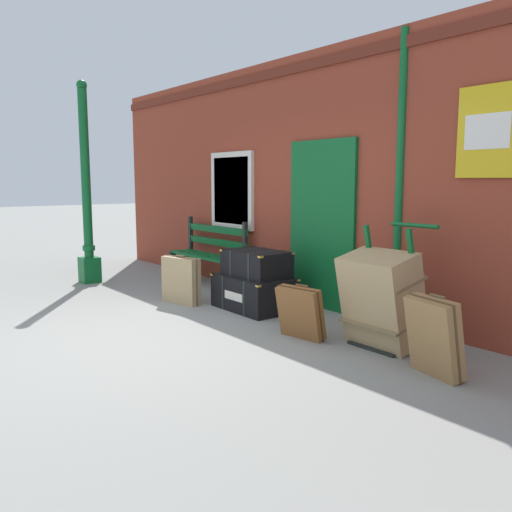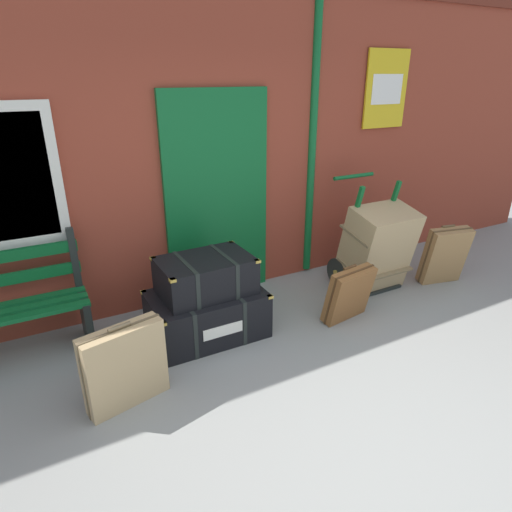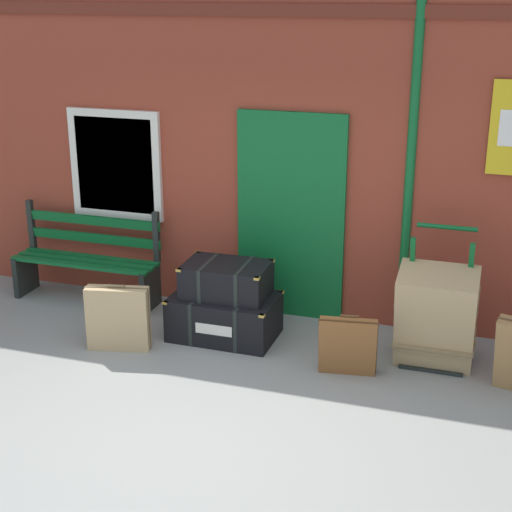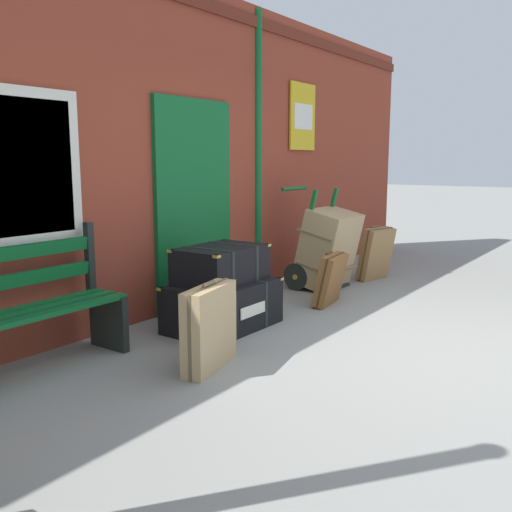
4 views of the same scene
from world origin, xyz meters
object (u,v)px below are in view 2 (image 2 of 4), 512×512
Objects in this scene: steamer_trunk_middle at (205,275)px; suitcase_olive at (445,255)px; suitcase_caramel at (125,366)px; suitcase_beige at (349,294)px; large_brown_trunk at (377,248)px; steamer_trunk_base at (207,314)px; porters_trolley at (364,260)px.

suitcase_olive is at bearing -6.19° from steamer_trunk_middle.
suitcase_olive is at bearing 4.51° from suitcase_caramel.
large_brown_trunk is at bearing 30.14° from suitcase_beige.
suitcase_caramel is at bearing -168.89° from large_brown_trunk.
steamer_trunk_base is 2.00m from porters_trolley.
porters_trolley reaches higher than suitcase_caramel.
steamer_trunk_base is at bearing 33.02° from suitcase_caramel.
steamer_trunk_base is 1.02m from suitcase_caramel.
suitcase_olive is (0.77, -0.45, 0.06)m from porters_trolley.
steamer_trunk_middle is 1.98m from large_brown_trunk.
porters_trolley is 0.91m from suitcase_beige.
steamer_trunk_middle reaches higher than suitcase_olive.
steamer_trunk_base is at bearing 174.46° from suitcase_olive.
porters_trolley reaches higher than steamer_trunk_base.
steamer_trunk_middle is 1.38m from suitcase_beige.
large_brown_trunk is at bearing 0.17° from steamer_trunk_base.
large_brown_trunk is 2.90m from suitcase_caramel.
porters_trolley is 1.83× the size of suitcase_caramel.
suitcase_olive is (3.61, 0.28, 0.03)m from suitcase_caramel.
suitcase_beige is (-0.70, -0.58, 0.00)m from porters_trolley.
porters_trolley is 1.24× the size of large_brown_trunk.
steamer_trunk_base is 1.24× the size of steamer_trunk_middle.
suitcase_caramel is 0.94× the size of suitcase_olive.
steamer_trunk_middle is at bearing 173.81° from suitcase_olive.
suitcase_beige is at bearing 4.05° from suitcase_caramel.
large_brown_trunk reaches higher than steamer_trunk_middle.
suitcase_caramel is at bearing -175.49° from suitcase_olive.
porters_trolley is at bearing 39.83° from suitcase_beige.
suitcase_caramel is (-2.84, -0.56, -0.17)m from large_brown_trunk.
porters_trolley is (1.99, 0.18, 0.06)m from steamer_trunk_base.
steamer_trunk_middle reaches higher than suitcase_caramel.
suitcase_beige is at bearing -149.86° from large_brown_trunk.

